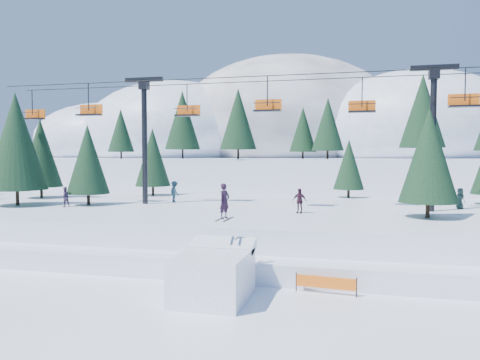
% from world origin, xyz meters
% --- Properties ---
extents(ground, '(160.00, 160.00, 0.00)m').
position_xyz_m(ground, '(0.00, 0.00, 0.00)').
color(ground, white).
rests_on(ground, ground).
extents(mid_shelf, '(70.00, 22.00, 2.50)m').
position_xyz_m(mid_shelf, '(0.00, 18.00, 1.25)').
color(mid_shelf, white).
rests_on(mid_shelf, ground).
extents(berm, '(70.00, 6.00, 1.10)m').
position_xyz_m(berm, '(0.00, 8.00, 0.55)').
color(berm, white).
rests_on(berm, ground).
extents(mountain_ridge, '(119.00, 60.66, 26.46)m').
position_xyz_m(mountain_ridge, '(-5.09, 73.37, 9.64)').
color(mountain_ridge, white).
rests_on(mountain_ridge, ground).
extents(jump_kicker, '(3.09, 4.33, 5.13)m').
position_xyz_m(jump_kicker, '(1.59, 2.58, 1.16)').
color(jump_kicker, white).
rests_on(jump_kicker, ground).
extents(chairlift, '(46.44, 3.21, 10.28)m').
position_xyz_m(chairlift, '(0.72, 18.05, 9.32)').
color(chairlift, black).
rests_on(chairlift, mid_shelf).
extents(conifer_stand, '(61.53, 17.23, 8.95)m').
position_xyz_m(conifer_stand, '(2.14, 18.57, 6.74)').
color(conifer_stand, black).
rests_on(conifer_stand, mid_shelf).
extents(distant_skiers, '(30.19, 6.79, 1.80)m').
position_xyz_m(distant_skiers, '(-2.24, 17.66, 3.34)').
color(distant_skiers, '#1C312A').
rests_on(distant_skiers, mid_shelf).
extents(banner_near, '(2.84, 0.36, 0.90)m').
position_xyz_m(banner_near, '(6.45, 4.52, 0.54)').
color(banner_near, black).
rests_on(banner_near, ground).
extents(banner_far, '(2.82, 0.53, 0.90)m').
position_xyz_m(banner_far, '(10.13, 6.82, 0.54)').
color(banner_far, black).
rests_on(banner_far, ground).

